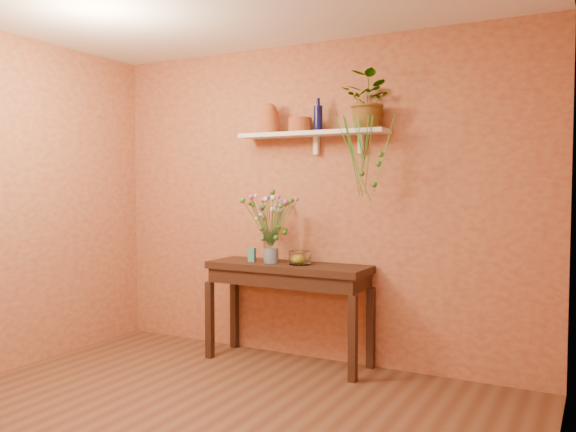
# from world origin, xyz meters

# --- Properties ---
(room) EXTENTS (4.04, 4.04, 2.70)m
(room) POSITION_xyz_m (0.00, 0.00, 1.35)
(room) COLOR brown
(room) RESTS_ON ground
(sideboard) EXTENTS (1.39, 0.45, 0.84)m
(sideboard) POSITION_xyz_m (-0.11, 1.76, 0.72)
(sideboard) COLOR #351F13
(sideboard) RESTS_ON ground
(wall_shelf) EXTENTS (1.30, 0.24, 0.19)m
(wall_shelf) POSITION_xyz_m (0.06, 1.87, 1.92)
(wall_shelf) COLOR white
(wall_shelf) RESTS_ON room
(terracotta_jug) EXTENTS (0.17, 0.17, 0.26)m
(terracotta_jug) POSITION_xyz_m (-0.34, 1.86, 2.06)
(terracotta_jug) COLOR #9E3F1E
(terracotta_jug) RESTS_ON wall_shelf
(terracotta_pot) EXTENTS (0.20, 0.20, 0.12)m
(terracotta_pot) POSITION_xyz_m (-0.05, 1.85, 2.00)
(terracotta_pot) COLOR #9E3F1E
(terracotta_pot) RESTS_ON wall_shelf
(blue_bottle) EXTENTS (0.09, 0.09, 0.27)m
(blue_bottle) POSITION_xyz_m (0.11, 1.87, 2.05)
(blue_bottle) COLOR #0B0D37
(blue_bottle) RESTS_ON wall_shelf
(spider_plant) EXTENTS (0.49, 0.46, 0.44)m
(spider_plant) POSITION_xyz_m (0.56, 1.85, 2.16)
(spider_plant) COLOR #37641C
(spider_plant) RESTS_ON wall_shelf
(plant_fronds) EXTENTS (0.46, 0.27, 0.65)m
(plant_fronds) POSITION_xyz_m (0.61, 1.70, 1.69)
(plant_fronds) COLOR #37641C
(plant_fronds) RESTS_ON wall_shelf
(glass_vase) EXTENTS (0.13, 0.13, 0.26)m
(glass_vase) POSITION_xyz_m (-0.25, 1.72, 0.95)
(glass_vase) COLOR white
(glass_vase) RESTS_ON sideboard
(bouquet) EXTENTS (0.45, 0.50, 0.48)m
(bouquet) POSITION_xyz_m (-0.25, 1.72, 1.27)
(bouquet) COLOR #386B28
(bouquet) RESTS_ON glass_vase
(glass_bowl) EXTENTS (0.18, 0.18, 0.11)m
(glass_bowl) POSITION_xyz_m (0.01, 1.75, 0.89)
(glass_bowl) COLOR white
(glass_bowl) RESTS_ON sideboard
(lemon) EXTENTS (0.08, 0.08, 0.08)m
(lemon) POSITION_xyz_m (-0.01, 1.76, 0.89)
(lemon) COLOR gold
(lemon) RESTS_ON glass_bowl
(carton) EXTENTS (0.06, 0.05, 0.12)m
(carton) POSITION_xyz_m (-0.44, 1.71, 0.90)
(carton) COLOR teal
(carton) RESTS_ON sideboard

